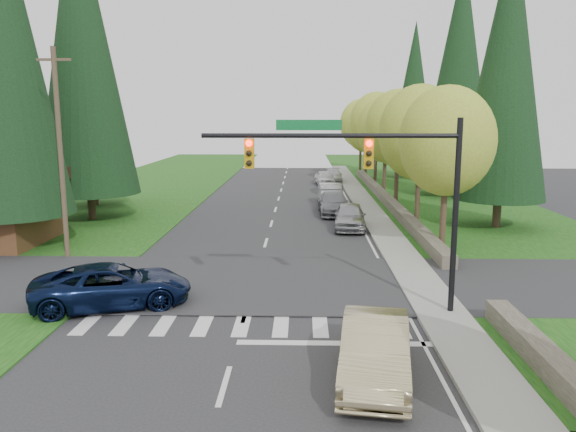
{
  "coord_description": "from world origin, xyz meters",
  "views": [
    {
      "loc": [
        2.0,
        -14.4,
        6.87
      ],
      "look_at": [
        1.41,
        8.22,
        2.8
      ],
      "focal_mm": 35.0,
      "sensor_mm": 36.0,
      "label": 1
    }
  ],
  "objects_px": {
    "sedan_champagne": "(375,349)",
    "parked_car_d": "(325,178)",
    "parked_car_e": "(333,176)",
    "parked_car_a": "(350,216)",
    "parked_car_c": "(331,194)",
    "suv_navy": "(112,286)",
    "parked_car_b": "(334,203)"
  },
  "relations": [
    {
      "from": "sedan_champagne",
      "to": "parked_car_d",
      "type": "xyz_separation_m",
      "value": [
        0.28,
        41.95,
        -0.09
      ]
    },
    {
      "from": "parked_car_d",
      "to": "parked_car_e",
      "type": "height_order",
      "value": "parked_car_d"
    },
    {
      "from": "parked_car_a",
      "to": "parked_car_d",
      "type": "relative_size",
      "value": 1.1
    },
    {
      "from": "parked_car_c",
      "to": "suv_navy",
      "type": "bearing_deg",
      "value": -112.85
    },
    {
      "from": "sedan_champagne",
      "to": "parked_car_b",
      "type": "relative_size",
      "value": 0.95
    },
    {
      "from": "suv_navy",
      "to": "sedan_champagne",
      "type": "bearing_deg",
      "value": -139.84
    },
    {
      "from": "sedan_champagne",
      "to": "parked_car_b",
      "type": "height_order",
      "value": "sedan_champagne"
    },
    {
      "from": "sedan_champagne",
      "to": "parked_car_a",
      "type": "xyz_separation_m",
      "value": [
        0.98,
        19.86,
        -0.02
      ]
    },
    {
      "from": "suv_navy",
      "to": "parked_car_c",
      "type": "relative_size",
      "value": 1.16
    },
    {
      "from": "parked_car_a",
      "to": "parked_car_d",
      "type": "distance_m",
      "value": 22.11
    },
    {
      "from": "parked_car_a",
      "to": "parked_car_c",
      "type": "relative_size",
      "value": 0.96
    },
    {
      "from": "parked_car_a",
      "to": "parked_car_c",
      "type": "xyz_separation_m",
      "value": [
        -0.7,
        9.62,
        0.01
      ]
    },
    {
      "from": "sedan_champagne",
      "to": "parked_car_c",
      "type": "relative_size",
      "value": 1.01
    },
    {
      "from": "sedan_champagne",
      "to": "suv_navy",
      "type": "xyz_separation_m",
      "value": [
        -8.81,
        5.48,
        -0.03
      ]
    },
    {
      "from": "parked_car_b",
      "to": "parked_car_c",
      "type": "relative_size",
      "value": 1.07
    },
    {
      "from": "parked_car_b",
      "to": "parked_car_e",
      "type": "relative_size",
      "value": 1.12
    },
    {
      "from": "sedan_champagne",
      "to": "parked_car_e",
      "type": "bearing_deg",
      "value": 96.04
    },
    {
      "from": "parked_car_a",
      "to": "parked_car_b",
      "type": "distance_m",
      "value": 5.33
    },
    {
      "from": "parked_car_e",
      "to": "parked_car_c",
      "type": "bearing_deg",
      "value": -91.62
    },
    {
      "from": "parked_car_b",
      "to": "parked_car_d",
      "type": "relative_size",
      "value": 1.23
    },
    {
      "from": "parked_car_e",
      "to": "sedan_champagne",
      "type": "bearing_deg",
      "value": -89.48
    },
    {
      "from": "parked_car_a",
      "to": "parked_car_c",
      "type": "height_order",
      "value": "parked_car_c"
    },
    {
      "from": "parked_car_d",
      "to": "parked_car_c",
      "type": "bearing_deg",
      "value": -96.26
    },
    {
      "from": "parked_car_a",
      "to": "parked_car_c",
      "type": "bearing_deg",
      "value": 98.09
    },
    {
      "from": "parked_car_c",
      "to": "parked_car_a",
      "type": "bearing_deg",
      "value": -87.94
    },
    {
      "from": "parked_car_d",
      "to": "suv_navy",
      "type": "bearing_deg",
      "value": -110.26
    },
    {
      "from": "parked_car_a",
      "to": "parked_car_b",
      "type": "height_order",
      "value": "parked_car_a"
    },
    {
      "from": "parked_car_d",
      "to": "sedan_champagne",
      "type": "bearing_deg",
      "value": -96.65
    },
    {
      "from": "parked_car_b",
      "to": "parked_car_d",
      "type": "distance_m",
      "value": 16.81
    },
    {
      "from": "suv_navy",
      "to": "parked_car_c",
      "type": "height_order",
      "value": "parked_car_c"
    },
    {
      "from": "parked_car_e",
      "to": "parked_car_d",
      "type": "bearing_deg",
      "value": -110.92
    },
    {
      "from": "parked_car_a",
      "to": "parked_car_e",
      "type": "relative_size",
      "value": 1.0
    }
  ]
}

